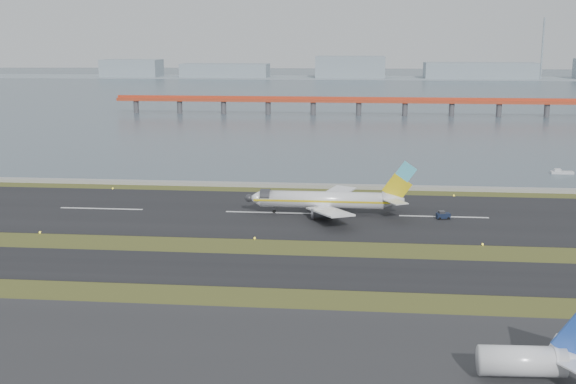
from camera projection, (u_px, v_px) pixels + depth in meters
name	position (u px, v px, depth m)	size (l,w,h in m)	color
ground	(249.00, 250.00, 137.88)	(1000.00, 1000.00, 0.00)	#3C4819
apron_strip	(178.00, 384.00, 84.34)	(1000.00, 50.00, 0.10)	#2A2A2C
taxiway_strip	(239.00, 269.00, 126.19)	(1000.00, 18.00, 0.10)	black
runway_strip	(269.00, 213.00, 167.06)	(1000.00, 45.00, 0.10)	black
seawall	(282.00, 185.00, 196.16)	(1000.00, 2.50, 1.00)	#989892
bay_water	(335.00, 88.00, 585.56)	(1400.00, 800.00, 1.30)	#455463
red_pier	(359.00, 101.00, 377.73)	(260.00, 5.00, 10.20)	#BD3D20
far_shoreline	(354.00, 72.00, 738.69)	(1400.00, 80.00, 60.50)	#8998A2
airliner	(328.00, 200.00, 164.77)	(38.52, 32.89, 12.80)	white
pushback_tug	(443.00, 215.00, 161.15)	(3.22, 2.25, 1.89)	#121B32
second_airliner_tail	(539.00, 359.00, 84.29)	(15.92, 13.25, 9.86)	white
workboat_near	(561.00, 172.00, 215.24)	(6.56, 2.11, 1.59)	silver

